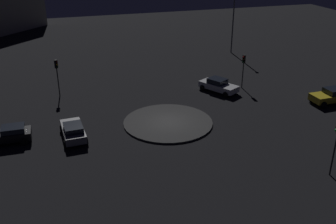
{
  "coord_description": "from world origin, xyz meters",
  "views": [
    {
      "loc": [
        -9.86,
        -31.45,
        15.96
      ],
      "look_at": [
        0.0,
        0.0,
        1.14
      ],
      "focal_mm": 41.76,
      "sensor_mm": 36.0,
      "label": 1
    }
  ],
  "objects": [
    {
      "name": "ground_plane",
      "position": [
        0.0,
        0.0,
        0.0
      ],
      "size": [
        113.51,
        113.51,
        0.0
      ],
      "primitive_type": "plane",
      "color": "black"
    },
    {
      "name": "car_grey",
      "position": [
        -8.69,
        -0.46,
        0.75
      ],
      "size": [
        2.13,
        4.26,
        1.45
      ],
      "rotation": [
        0.0,
        0.0,
        1.62
      ],
      "color": "slate",
      "rests_on": "ground_plane"
    },
    {
      "name": "roundabout_island",
      "position": [
        0.0,
        0.0,
        0.08
      ],
      "size": [
        8.35,
        8.35,
        0.16
      ],
      "primitive_type": "cylinder",
      "color": "#383838",
      "rests_on": "ground_plane"
    },
    {
      "name": "traffic_light_northwest",
      "position": [
        -9.27,
        10.13,
        2.9
      ],
      "size": [
        0.38,
        0.39,
        4.07
      ],
      "rotation": [
        0.0,
        0.0,
        -0.83
      ],
      "color": "#2D2D2D",
      "rests_on": "ground_plane"
    },
    {
      "name": "car_black",
      "position": [
        -14.11,
        0.46,
        0.74
      ],
      "size": [
        4.24,
        1.98,
        1.44
      ],
      "rotation": [
        0.0,
        0.0,
        3.13
      ],
      "color": "black",
      "rests_on": "ground_plane"
    },
    {
      "name": "traffic_light_northeast",
      "position": [
        10.95,
        6.43,
        2.78
      ],
      "size": [
        0.4,
        0.37,
        3.89
      ],
      "rotation": [
        0.0,
        0.0,
        -2.61
      ],
      "color": "#2D2D2D",
      "rests_on": "ground_plane"
    },
    {
      "name": "car_yellow",
      "position": [
        17.65,
        -0.42,
        0.82
      ],
      "size": [
        3.91,
        2.19,
        1.57
      ],
      "rotation": [
        0.0,
        0.0,
        3.17
      ],
      "color": "gold",
      "rests_on": "ground_plane"
    },
    {
      "name": "car_silver",
      "position": [
        7.85,
        6.14,
        0.75
      ],
      "size": [
        3.73,
        4.71,
        1.5
      ],
      "rotation": [
        0.0,
        0.0,
        -1.05
      ],
      "color": "silver",
      "rests_on": "ground_plane"
    },
    {
      "name": "streetlamp_northeast",
      "position": [
        16.41,
        20.52,
        5.53
      ],
      "size": [
        0.45,
        0.45,
        9.25
      ],
      "color": "#4C4C51",
      "rests_on": "ground_plane"
    }
  ]
}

